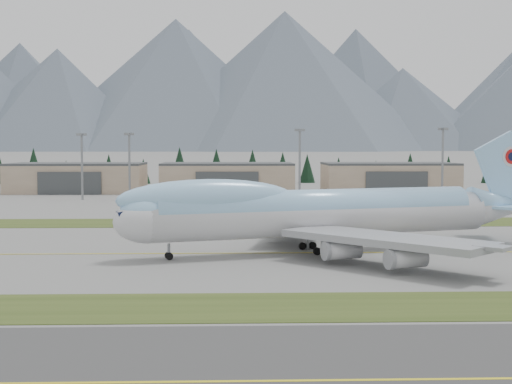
{
  "coord_description": "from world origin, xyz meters",
  "views": [
    {
      "loc": [
        -12.57,
        -113.07,
        17.29
      ],
      "look_at": [
        -8.22,
        27.92,
        8.0
      ],
      "focal_mm": 50.0,
      "sensor_mm": 36.0,
      "label": 1
    }
  ],
  "objects_px": {
    "hangar_right": "(389,177)",
    "service_vehicle_a": "(189,195)",
    "hangar_center": "(227,177)",
    "service_vehicle_b": "(329,197)",
    "boeing_747_freighter": "(319,212)",
    "service_vehicle_c": "(408,193)",
    "hangar_left": "(78,178)"
  },
  "relations": [
    {
      "from": "hangar_center",
      "to": "service_vehicle_a",
      "type": "height_order",
      "value": "hangar_center"
    },
    {
      "from": "hangar_center",
      "to": "service_vehicle_a",
      "type": "relative_size",
      "value": 13.71
    },
    {
      "from": "hangar_left",
      "to": "service_vehicle_b",
      "type": "xyz_separation_m",
      "value": [
        89.26,
        -26.42,
        -5.39
      ]
    },
    {
      "from": "hangar_left",
      "to": "service_vehicle_a",
      "type": "bearing_deg",
      "value": -22.24
    },
    {
      "from": "boeing_747_freighter",
      "to": "hangar_right",
      "type": "relative_size",
      "value": 1.57
    },
    {
      "from": "boeing_747_freighter",
      "to": "service_vehicle_c",
      "type": "height_order",
      "value": "boeing_747_freighter"
    },
    {
      "from": "service_vehicle_b",
      "to": "hangar_center",
      "type": "bearing_deg",
      "value": 51.7
    },
    {
      "from": "boeing_747_freighter",
      "to": "service_vehicle_a",
      "type": "relative_size",
      "value": 21.5
    },
    {
      "from": "hangar_right",
      "to": "service_vehicle_c",
      "type": "xyz_separation_m",
      "value": [
        4.71,
        -9.9,
        -5.39
      ]
    },
    {
      "from": "hangar_left",
      "to": "service_vehicle_b",
      "type": "height_order",
      "value": "hangar_left"
    },
    {
      "from": "hangar_center",
      "to": "boeing_747_freighter",
      "type": "bearing_deg",
      "value": -83.77
    },
    {
      "from": "hangar_center",
      "to": "service_vehicle_c",
      "type": "relative_size",
      "value": 10.95
    },
    {
      "from": "service_vehicle_c",
      "to": "boeing_747_freighter",
      "type": "bearing_deg",
      "value": -87.17
    },
    {
      "from": "service_vehicle_c",
      "to": "hangar_center",
      "type": "bearing_deg",
      "value": -166.61
    },
    {
      "from": "hangar_center",
      "to": "service_vehicle_c",
      "type": "distance_m",
      "value": 65.69
    },
    {
      "from": "boeing_747_freighter",
      "to": "hangar_left",
      "type": "bearing_deg",
      "value": 98.98
    },
    {
      "from": "hangar_center",
      "to": "service_vehicle_b",
      "type": "xyz_separation_m",
      "value": [
        34.26,
        -26.42,
        -5.39
      ]
    },
    {
      "from": "hangar_left",
      "to": "hangar_center",
      "type": "xyz_separation_m",
      "value": [
        55.0,
        0.0,
        0.0
      ]
    },
    {
      "from": "hangar_right",
      "to": "service_vehicle_a",
      "type": "distance_m",
      "value": 75.33
    },
    {
      "from": "hangar_right",
      "to": "service_vehicle_a",
      "type": "bearing_deg",
      "value": -166.84
    },
    {
      "from": "service_vehicle_b",
      "to": "hangar_right",
      "type": "bearing_deg",
      "value": -44.91
    },
    {
      "from": "service_vehicle_b",
      "to": "boeing_747_freighter",
      "type": "bearing_deg",
      "value": 170.95
    },
    {
      "from": "hangar_center",
      "to": "service_vehicle_a",
      "type": "xyz_separation_m",
      "value": [
        -13.16,
        -17.1,
        -5.39
      ]
    },
    {
      "from": "hangar_right",
      "to": "hangar_left",
      "type": "bearing_deg",
      "value": 180.0
    },
    {
      "from": "hangar_left",
      "to": "boeing_747_freighter",
      "type": "bearing_deg",
      "value": -64.41
    },
    {
      "from": "hangar_left",
      "to": "service_vehicle_a",
      "type": "xyz_separation_m",
      "value": [
        41.84,
        -17.1,
        -5.39
      ]
    },
    {
      "from": "hangar_left",
      "to": "service_vehicle_c",
      "type": "height_order",
      "value": "hangar_left"
    },
    {
      "from": "service_vehicle_a",
      "to": "service_vehicle_b",
      "type": "xyz_separation_m",
      "value": [
        47.42,
        -9.32,
        0.0
      ]
    },
    {
      "from": "service_vehicle_a",
      "to": "service_vehicle_c",
      "type": "xyz_separation_m",
      "value": [
        77.88,
        7.21,
        0.0
      ]
    },
    {
      "from": "service_vehicle_a",
      "to": "boeing_747_freighter",
      "type": "bearing_deg",
      "value": -79.58
    },
    {
      "from": "service_vehicle_b",
      "to": "service_vehicle_c",
      "type": "distance_m",
      "value": 34.65
    },
    {
      "from": "service_vehicle_c",
      "to": "service_vehicle_a",
      "type": "bearing_deg",
      "value": -152.63
    }
  ]
}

